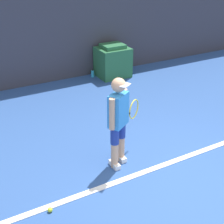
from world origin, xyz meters
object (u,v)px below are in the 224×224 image
tennis_ball (50,210)px  covered_chair (113,61)px  water_bottle (93,74)px  tennis_player (119,119)px

tennis_ball → covered_chair: (3.26, 4.15, 0.40)m
water_bottle → tennis_player: bearing=-109.6°
covered_chair → water_bottle: 0.66m
tennis_player → water_bottle: bearing=38.3°
tennis_player → tennis_ball: tennis_player is taller
tennis_player → water_bottle: tennis_player is taller
tennis_player → covered_chair: 4.12m
covered_chair → tennis_player: bearing=-117.6°
tennis_ball → water_bottle: size_ratio=0.31×
covered_chair → water_bottle: covered_chair is taller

